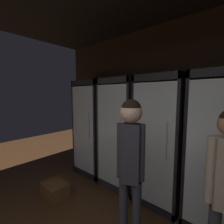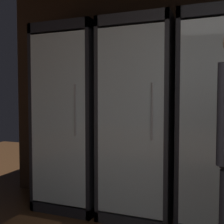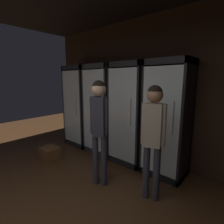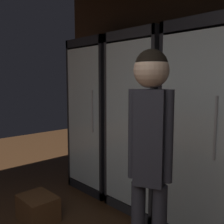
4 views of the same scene
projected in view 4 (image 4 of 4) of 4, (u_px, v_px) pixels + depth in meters
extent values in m
cube|color=black|center=(114.00, 114.00, 3.62)|extent=(0.70, 0.04, 1.95)
cube|color=black|center=(84.00, 113.00, 3.68)|extent=(0.04, 0.55, 1.95)
cube|color=black|center=(117.00, 118.00, 3.21)|extent=(0.04, 0.55, 1.95)
cube|color=black|center=(99.00, 44.00, 3.34)|extent=(0.70, 0.55, 0.10)
cube|color=black|center=(100.00, 183.00, 3.56)|extent=(0.70, 0.55, 0.10)
cube|color=white|center=(112.00, 114.00, 3.60)|extent=(0.62, 0.02, 1.71)
cube|color=silver|center=(83.00, 118.00, 3.27)|extent=(0.62, 0.02, 1.71)
cylinder|color=#B2B2B7|center=(92.00, 111.00, 3.09)|extent=(0.02, 0.02, 0.50)
cube|color=silver|center=(100.00, 178.00, 3.55)|extent=(0.60, 0.47, 0.02)
cylinder|color=black|center=(91.00, 167.00, 3.67)|extent=(0.07, 0.07, 0.21)
cylinder|color=black|center=(91.00, 157.00, 3.65)|extent=(0.03, 0.03, 0.07)
cylinder|color=beige|center=(91.00, 168.00, 3.67)|extent=(0.07, 0.07, 0.07)
cylinder|color=black|center=(101.00, 171.00, 3.54)|extent=(0.08, 0.08, 0.19)
cylinder|color=black|center=(101.00, 161.00, 3.52)|extent=(0.03, 0.03, 0.08)
cylinder|color=beige|center=(101.00, 170.00, 3.54)|extent=(0.08, 0.08, 0.07)
cylinder|color=#336B38|center=(107.00, 174.00, 3.36)|extent=(0.06, 0.06, 0.23)
cylinder|color=#336B38|center=(107.00, 162.00, 3.34)|extent=(0.02, 0.02, 0.09)
cylinder|color=beige|center=(107.00, 174.00, 3.36)|extent=(0.06, 0.06, 0.07)
cube|color=silver|center=(100.00, 137.00, 3.48)|extent=(0.60, 0.47, 0.02)
cylinder|color=gray|center=(89.00, 127.00, 3.63)|extent=(0.07, 0.07, 0.19)
cylinder|color=gray|center=(89.00, 117.00, 3.61)|extent=(0.02, 0.02, 0.09)
cylinder|color=beige|center=(89.00, 129.00, 3.63)|extent=(0.07, 0.07, 0.06)
cylinder|color=#336B38|center=(97.00, 128.00, 3.53)|extent=(0.06, 0.06, 0.20)
cylinder|color=#336B38|center=(97.00, 118.00, 3.51)|extent=(0.02, 0.02, 0.08)
cylinder|color=#2D2D33|center=(97.00, 129.00, 3.53)|extent=(0.07, 0.07, 0.06)
cylinder|color=gray|center=(106.00, 130.00, 3.44)|extent=(0.06, 0.06, 0.20)
cylinder|color=gray|center=(106.00, 120.00, 3.43)|extent=(0.02, 0.02, 0.07)
cylinder|color=#B2332D|center=(106.00, 131.00, 3.44)|extent=(0.06, 0.06, 0.05)
cylinder|color=#336B38|center=(113.00, 131.00, 3.33)|extent=(0.07, 0.07, 0.19)
cylinder|color=#336B38|center=(113.00, 120.00, 3.32)|extent=(0.03, 0.03, 0.10)
cylinder|color=tan|center=(113.00, 131.00, 3.33)|extent=(0.07, 0.07, 0.06)
cube|color=silver|center=(99.00, 95.00, 3.41)|extent=(0.60, 0.47, 0.02)
cylinder|color=black|center=(90.00, 86.00, 3.58)|extent=(0.08, 0.08, 0.19)
cylinder|color=black|center=(90.00, 77.00, 3.56)|extent=(0.03, 0.03, 0.07)
cylinder|color=white|center=(90.00, 87.00, 3.58)|extent=(0.08, 0.08, 0.07)
cylinder|color=#194723|center=(93.00, 86.00, 3.43)|extent=(0.08, 0.08, 0.20)
cylinder|color=#194723|center=(93.00, 76.00, 3.42)|extent=(0.03, 0.03, 0.07)
cylinder|color=#2D2D33|center=(93.00, 88.00, 3.43)|extent=(0.08, 0.08, 0.07)
cylinder|color=#194723|center=(101.00, 87.00, 3.32)|extent=(0.07, 0.07, 0.19)
cylinder|color=#194723|center=(101.00, 76.00, 3.30)|extent=(0.02, 0.02, 0.08)
cylinder|color=white|center=(101.00, 89.00, 3.32)|extent=(0.07, 0.07, 0.05)
cylinder|color=black|center=(109.00, 87.00, 3.22)|extent=(0.06, 0.06, 0.18)
cylinder|color=black|center=(109.00, 77.00, 3.20)|extent=(0.02, 0.02, 0.06)
cylinder|color=beige|center=(109.00, 89.00, 3.22)|extent=(0.06, 0.06, 0.05)
cube|color=#2B2B30|center=(157.00, 120.00, 3.08)|extent=(0.70, 0.04, 1.95)
cube|color=#2B2B30|center=(122.00, 119.00, 3.14)|extent=(0.04, 0.55, 1.95)
cube|color=#2B2B30|center=(168.00, 126.00, 2.67)|extent=(0.04, 0.55, 1.95)
cube|color=#2B2B30|center=(145.00, 37.00, 2.79)|extent=(0.70, 0.55, 0.10)
cube|color=#2B2B30|center=(142.00, 201.00, 3.02)|extent=(0.70, 0.55, 0.10)
cube|color=white|center=(156.00, 120.00, 3.06)|extent=(0.62, 0.02, 1.71)
cube|color=silver|center=(127.00, 125.00, 2.72)|extent=(0.62, 0.02, 1.71)
cylinder|color=#B2B2B7|center=(141.00, 118.00, 2.54)|extent=(0.02, 0.02, 0.50)
cube|color=silver|center=(142.00, 196.00, 3.01)|extent=(0.60, 0.47, 0.02)
cylinder|color=gray|center=(130.00, 182.00, 3.16)|extent=(0.07, 0.07, 0.19)
cylinder|color=gray|center=(130.00, 171.00, 3.15)|extent=(0.03, 0.03, 0.08)
cylinder|color=tan|center=(130.00, 182.00, 3.16)|extent=(0.07, 0.07, 0.07)
cylinder|color=brown|center=(138.00, 185.00, 3.06)|extent=(0.07, 0.07, 0.20)
cylinder|color=brown|center=(138.00, 174.00, 3.04)|extent=(0.02, 0.02, 0.06)
cylinder|color=beige|center=(138.00, 185.00, 3.06)|extent=(0.07, 0.07, 0.06)
cylinder|color=brown|center=(146.00, 189.00, 2.93)|extent=(0.08, 0.08, 0.20)
cylinder|color=brown|center=(146.00, 177.00, 2.91)|extent=(0.03, 0.03, 0.09)
cylinder|color=#B2332D|center=(146.00, 190.00, 2.93)|extent=(0.08, 0.08, 0.06)
cylinder|color=#194723|center=(159.00, 192.00, 2.82)|extent=(0.08, 0.08, 0.22)
cylinder|color=#194723|center=(159.00, 179.00, 2.80)|extent=(0.02, 0.02, 0.09)
cylinder|color=tan|center=(159.00, 194.00, 2.82)|extent=(0.08, 0.08, 0.06)
cube|color=silver|center=(143.00, 160.00, 2.96)|extent=(0.60, 0.47, 0.02)
cylinder|color=#9EAD99|center=(129.00, 148.00, 3.08)|extent=(0.08, 0.08, 0.20)
cylinder|color=#9EAD99|center=(129.00, 135.00, 3.06)|extent=(0.02, 0.02, 0.10)
cylinder|color=#2D2D33|center=(129.00, 148.00, 3.08)|extent=(0.08, 0.08, 0.08)
cylinder|color=brown|center=(145.00, 150.00, 2.96)|extent=(0.06, 0.06, 0.22)
cylinder|color=brown|center=(145.00, 136.00, 2.94)|extent=(0.02, 0.02, 0.10)
cylinder|color=beige|center=(145.00, 150.00, 2.96)|extent=(0.06, 0.06, 0.07)
cylinder|color=brown|center=(158.00, 153.00, 2.82)|extent=(0.06, 0.06, 0.21)
cylinder|color=brown|center=(158.00, 140.00, 2.80)|extent=(0.02, 0.02, 0.08)
cylinder|color=#B2332D|center=(158.00, 155.00, 2.82)|extent=(0.06, 0.06, 0.05)
cube|color=silver|center=(143.00, 123.00, 2.90)|extent=(0.60, 0.47, 0.02)
cylinder|color=black|center=(128.00, 112.00, 3.04)|extent=(0.07, 0.07, 0.20)
cylinder|color=black|center=(128.00, 100.00, 3.02)|extent=(0.02, 0.02, 0.07)
cylinder|color=tan|center=(128.00, 113.00, 3.04)|extent=(0.07, 0.07, 0.06)
cylinder|color=#336B38|center=(140.00, 111.00, 2.97)|extent=(0.07, 0.07, 0.22)
cylinder|color=#336B38|center=(140.00, 99.00, 2.95)|extent=(0.03, 0.03, 0.07)
cylinder|color=beige|center=(140.00, 111.00, 2.97)|extent=(0.08, 0.08, 0.07)
cylinder|color=#9EAD99|center=(147.00, 112.00, 2.82)|extent=(0.06, 0.06, 0.24)
cylinder|color=#9EAD99|center=(147.00, 97.00, 2.80)|extent=(0.02, 0.02, 0.08)
cylinder|color=#2D2D33|center=(147.00, 115.00, 2.83)|extent=(0.06, 0.06, 0.08)
cylinder|color=#9EAD99|center=(162.00, 114.00, 2.76)|extent=(0.07, 0.07, 0.22)
cylinder|color=#9EAD99|center=(163.00, 101.00, 2.74)|extent=(0.02, 0.02, 0.06)
cylinder|color=beige|center=(162.00, 113.00, 2.76)|extent=(0.07, 0.07, 0.07)
cube|color=silver|center=(144.00, 84.00, 2.85)|extent=(0.60, 0.47, 0.02)
cylinder|color=#194723|center=(134.00, 75.00, 2.95)|extent=(0.07, 0.07, 0.20)
cylinder|color=#194723|center=(134.00, 62.00, 2.94)|extent=(0.03, 0.03, 0.08)
cylinder|color=tan|center=(134.00, 75.00, 2.95)|extent=(0.07, 0.07, 0.07)
cylinder|color=#9EAD99|center=(152.00, 73.00, 2.71)|extent=(0.06, 0.06, 0.22)
cylinder|color=#9EAD99|center=(152.00, 57.00, 2.69)|extent=(0.02, 0.02, 0.09)
cylinder|color=white|center=(151.00, 74.00, 2.71)|extent=(0.07, 0.07, 0.06)
cube|color=black|center=(220.00, 128.00, 2.54)|extent=(0.70, 0.04, 1.95)
cube|color=black|center=(176.00, 127.00, 2.60)|extent=(0.04, 0.55, 1.95)
cube|color=black|center=(212.00, 26.00, 2.25)|extent=(0.70, 0.55, 0.10)
cube|color=white|center=(219.00, 129.00, 2.52)|extent=(0.62, 0.02, 1.71)
cube|color=silver|center=(192.00, 136.00, 2.18)|extent=(0.62, 0.02, 1.71)
cylinder|color=#B2B2B7|center=(215.00, 128.00, 2.00)|extent=(0.02, 0.02, 0.50)
cube|color=silver|center=(203.00, 221.00, 2.46)|extent=(0.60, 0.47, 0.02)
cylinder|color=brown|center=(184.00, 204.00, 2.58)|extent=(0.07, 0.07, 0.19)
cylinder|color=brown|center=(184.00, 191.00, 2.56)|extent=(0.02, 0.02, 0.08)
cylinder|color=white|center=(184.00, 206.00, 2.58)|extent=(0.08, 0.08, 0.05)
cylinder|color=#9EAD99|center=(206.00, 209.00, 2.49)|extent=(0.07, 0.07, 0.19)
cylinder|color=#9EAD99|center=(207.00, 197.00, 2.47)|extent=(0.02, 0.02, 0.06)
cylinder|color=#B2332D|center=(206.00, 211.00, 2.49)|extent=(0.08, 0.08, 0.07)
cube|color=silver|center=(206.00, 163.00, 2.40)|extent=(0.60, 0.47, 0.02)
cylinder|color=#194723|center=(185.00, 149.00, 2.50)|extent=(0.08, 0.08, 0.19)
cylinder|color=#194723|center=(186.00, 136.00, 2.49)|extent=(0.03, 0.03, 0.06)
cylinder|color=beige|center=(185.00, 148.00, 2.50)|extent=(0.08, 0.08, 0.06)
cylinder|color=brown|center=(207.00, 151.00, 2.40)|extent=(0.07, 0.07, 0.20)
cylinder|color=brown|center=(208.00, 135.00, 2.38)|extent=(0.03, 0.03, 0.09)
cylinder|color=#2D2D33|center=(207.00, 154.00, 2.40)|extent=(0.08, 0.08, 0.05)
cube|color=silver|center=(209.00, 101.00, 2.33)|extent=(0.60, 0.47, 0.02)
cylinder|color=#194723|center=(185.00, 86.00, 2.44)|extent=(0.06, 0.06, 0.24)
cylinder|color=#194723|center=(185.00, 70.00, 2.42)|extent=(0.02, 0.02, 0.06)
cylinder|color=tan|center=(185.00, 86.00, 2.44)|extent=(0.07, 0.07, 0.07)
cylinder|color=gray|center=(202.00, 88.00, 2.38)|extent=(0.08, 0.08, 0.21)
cylinder|color=gray|center=(203.00, 71.00, 2.36)|extent=(0.03, 0.03, 0.10)
cylinder|color=beige|center=(202.00, 92.00, 2.38)|extent=(0.08, 0.08, 0.05)
cylinder|color=brown|center=(220.00, 87.00, 2.28)|extent=(0.07, 0.07, 0.23)
cylinder|color=brown|center=(221.00, 69.00, 2.26)|extent=(0.03, 0.03, 0.08)
cylinder|color=#B2332D|center=(220.00, 88.00, 2.28)|extent=(0.07, 0.07, 0.08)
cube|color=#2D2D38|center=(150.00, 138.00, 1.61)|extent=(0.22, 0.20, 0.59)
cylinder|color=#2D2D38|center=(133.00, 134.00, 1.65)|extent=(0.06, 0.06, 0.56)
cylinder|color=#2D2D38|center=(168.00, 137.00, 1.56)|extent=(0.06, 0.06, 0.56)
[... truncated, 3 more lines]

